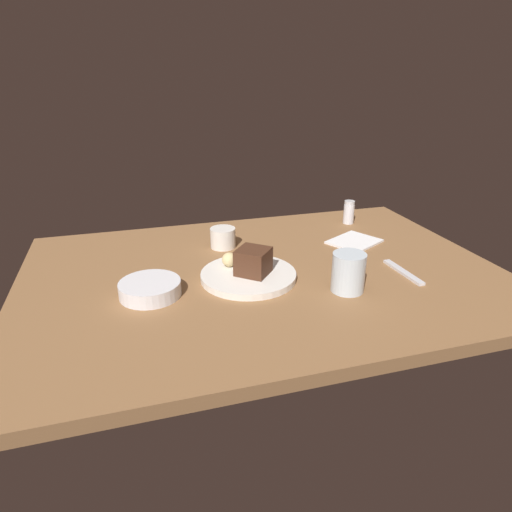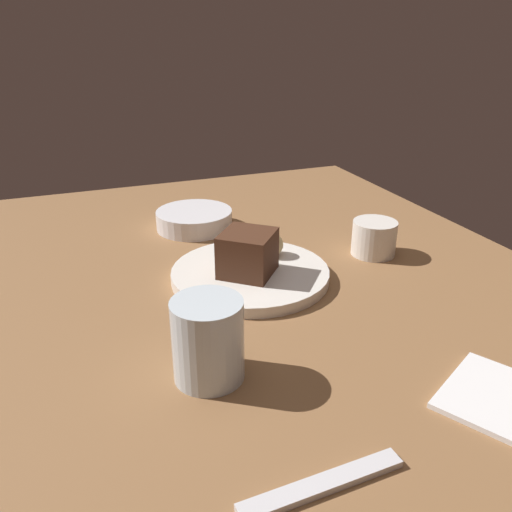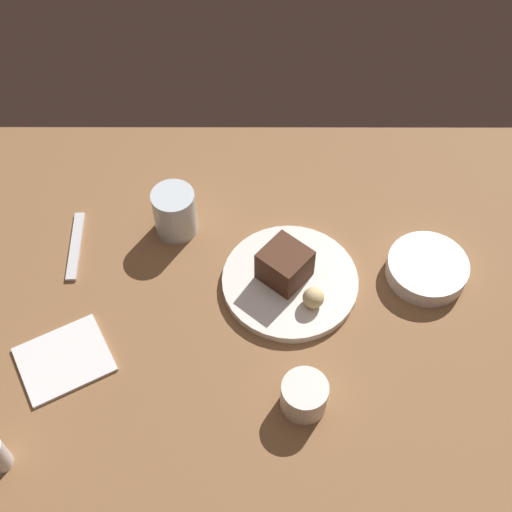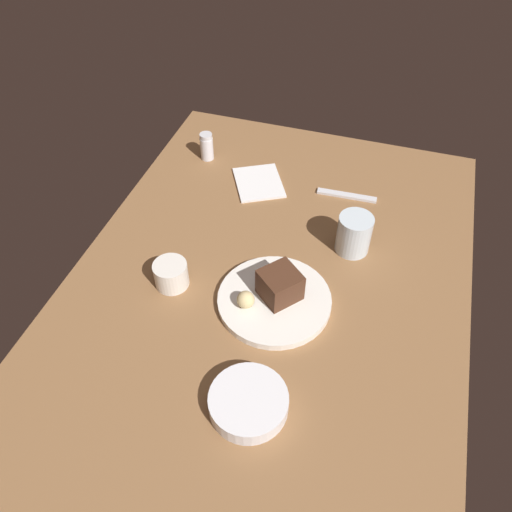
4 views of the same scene
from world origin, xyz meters
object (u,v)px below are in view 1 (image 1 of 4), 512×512
object	(u,v)px
coffee_cup	(223,238)
folded_napkin	(354,242)
side_bowl	(150,289)
dessert_spoon	(403,272)
dessert_plate	(248,276)
salt_shaker	(349,212)
water_glass	(348,272)
bread_roll	(229,260)
chocolate_cake_slice	(253,261)

from	to	relation	value
coffee_cup	folded_napkin	xyz separation A→B (cm)	(38.15, -7.45, -2.55)
side_bowl	dessert_spoon	xyz separation A→B (cm)	(62.12, -5.88, -1.35)
dessert_spoon	side_bowl	bearing A→B (deg)	82.19
dessert_plate	salt_shaker	size ratio (longest dim) A/B	3.08
water_glass	folded_napkin	bearing A→B (deg)	59.18
coffee_cup	dessert_spoon	distance (cm)	50.10
coffee_cup	bread_roll	bearing A→B (deg)	-97.20
dessert_plate	chocolate_cake_slice	size ratio (longest dim) A/B	3.18
chocolate_cake_slice	side_bowl	size ratio (longest dim) A/B	0.53
chocolate_cake_slice	salt_shaker	distance (cm)	53.17
dessert_plate	dessert_spoon	size ratio (longest dim) A/B	1.57
chocolate_cake_slice	bread_roll	distance (cm)	7.53
chocolate_cake_slice	folded_napkin	world-z (taller)	chocolate_cake_slice
water_glass	coffee_cup	distance (cm)	41.05
water_glass	side_bowl	size ratio (longest dim) A/B	0.66
salt_shaker	water_glass	bearing A→B (deg)	-117.35
folded_napkin	dessert_plate	bearing A→B (deg)	-158.01
chocolate_cake_slice	dessert_spoon	world-z (taller)	chocolate_cake_slice
coffee_cup	dessert_spoon	xyz separation A→B (cm)	(39.83, -30.29, -2.50)
salt_shaker	side_bowl	bearing A→B (deg)	-153.25
bread_roll	side_bowl	xyz separation A→B (cm)	(-20.11, -7.13, -1.76)
side_bowl	salt_shaker	bearing A→B (deg)	26.75
bread_roll	water_glass	bearing A→B (deg)	-35.85
water_glass	coffee_cup	bearing A→B (deg)	122.27
dessert_spoon	chocolate_cake_slice	bearing A→B (deg)	76.57
dessert_plate	dessert_spoon	bearing A→B (deg)	-11.83
dessert_spoon	folded_napkin	distance (cm)	22.90
dessert_plate	folded_napkin	world-z (taller)	dessert_plate
chocolate_cake_slice	salt_shaker	size ratio (longest dim) A/B	0.97
salt_shaker	coffee_cup	bearing A→B (deg)	-168.18
salt_shaker	side_bowl	size ratio (longest dim) A/B	0.54
side_bowl	chocolate_cake_slice	bearing A→B (deg)	3.22
dessert_spoon	folded_napkin	bearing A→B (deg)	1.80
chocolate_cake_slice	coffee_cup	distance (cm)	23.23
water_glass	chocolate_cake_slice	bearing A→B (deg)	148.98
bread_roll	salt_shaker	bearing A→B (deg)	29.61
coffee_cup	dessert_spoon	world-z (taller)	coffee_cup
water_glass	folded_napkin	size ratio (longest dim) A/B	0.66
dessert_plate	dessert_spoon	xyz separation A→B (cm)	(38.35, -8.03, -0.47)
water_glass	dessert_spoon	distance (cm)	18.94
chocolate_cake_slice	folded_napkin	xyz separation A→B (cm)	(35.65, 15.57, -4.50)
bread_roll	dessert_plate	bearing A→B (deg)	-53.72
bread_roll	water_glass	xyz separation A→B (cm)	(24.08, -17.40, 1.14)
dessert_spoon	bread_roll	bearing A→B (deg)	70.39
chocolate_cake_slice	bread_roll	xyz separation A→B (cm)	(-4.68, 5.74, -1.34)
dessert_plate	coffee_cup	distance (cm)	22.40
dessert_plate	bread_roll	bearing A→B (deg)	126.28
dessert_plate	side_bowl	bearing A→B (deg)	-174.82
dessert_spoon	folded_napkin	size ratio (longest dim) A/B	1.07
dessert_plate	water_glass	xyz separation A→B (cm)	(20.43, -12.42, 3.78)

